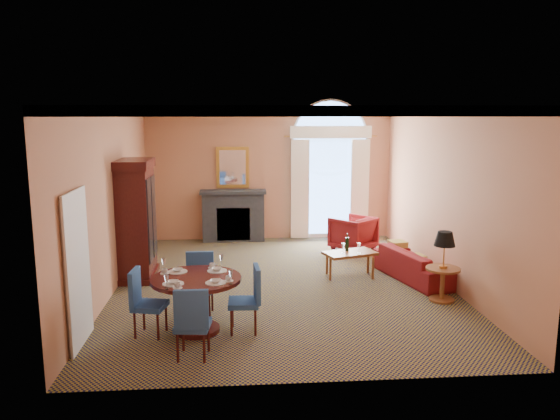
{
  "coord_description": "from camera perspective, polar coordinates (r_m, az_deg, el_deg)",
  "views": [
    {
      "loc": [
        -0.83,
        -9.64,
        3.13
      ],
      "look_at": [
        0.0,
        0.5,
        1.3
      ],
      "focal_mm": 35.0,
      "sensor_mm": 36.0,
      "label": 1
    }
  ],
  "objects": [
    {
      "name": "dining_table",
      "position": [
        7.97,
        -8.73,
        -8.44
      ],
      "size": [
        1.29,
        1.29,
        1.01
      ],
      "color": "#340D0B",
      "rests_on": "ground"
    },
    {
      "name": "ground",
      "position": [
        10.17,
        0.23,
        -7.73
      ],
      "size": [
        7.5,
        7.5,
        0.0
      ],
      "primitive_type": "plane",
      "color": "#14133D",
      "rests_on": "ground"
    },
    {
      "name": "room_envelope",
      "position": [
        10.36,
        -0.22,
        6.76
      ],
      "size": [
        6.04,
        7.52,
        3.45
      ],
      "color": "tan",
      "rests_on": "ground"
    },
    {
      "name": "armoire",
      "position": [
        10.66,
        -14.8,
        -1.17
      ],
      "size": [
        0.65,
        1.15,
        2.26
      ],
      "color": "#340D0B",
      "rests_on": "ground"
    },
    {
      "name": "dining_chair_north",
      "position": [
        8.7,
        -8.37,
        -7.15
      ],
      "size": [
        0.47,
        0.47,
        0.97
      ],
      "rotation": [
        0.0,
        0.0,
        3.05
      ],
      "color": "#244C8E",
      "rests_on": "ground"
    },
    {
      "name": "side_table",
      "position": [
        9.49,
        16.74,
        -4.79
      ],
      "size": [
        0.57,
        0.57,
        1.17
      ],
      "color": "brown",
      "rests_on": "ground"
    },
    {
      "name": "dining_chair_west",
      "position": [
        8.0,
        -14.14,
        -8.91
      ],
      "size": [
        0.51,
        0.51,
        0.97
      ],
      "rotation": [
        0.0,
        0.0,
        -1.79
      ],
      "color": "#244C8E",
      "rests_on": "ground"
    },
    {
      "name": "armchair",
      "position": [
        12.6,
        7.63,
        -2.44
      ],
      "size": [
        1.2,
        1.21,
        0.79
      ],
      "primitive_type": "imported",
      "rotation": [
        0.0,
        0.0,
        3.86
      ],
      "color": "maroon",
      "rests_on": "ground"
    },
    {
      "name": "sofa",
      "position": [
        10.7,
        13.98,
        -5.53
      ],
      "size": [
        1.24,
        2.08,
        0.57
      ],
      "primitive_type": "imported",
      "rotation": [
        0.0,
        0.0,
        1.83
      ],
      "color": "maroon",
      "rests_on": "ground"
    },
    {
      "name": "dining_chair_south",
      "position": [
        7.11,
        -9.17,
        -11.18
      ],
      "size": [
        0.48,
        0.48,
        0.97
      ],
      "rotation": [
        0.0,
        0.0,
        -0.12
      ],
      "color": "#244C8E",
      "rests_on": "ground"
    },
    {
      "name": "dining_chair_east",
      "position": [
        7.91,
        -3.15,
        -8.82
      ],
      "size": [
        0.47,
        0.45,
        0.97
      ],
      "rotation": [
        0.0,
        0.0,
        1.53
      ],
      "color": "#244C8E",
      "rests_on": "ground"
    },
    {
      "name": "coffee_table",
      "position": [
        10.57,
        7.31,
        -4.57
      ],
      "size": [
        1.09,
        0.81,
        0.83
      ],
      "rotation": [
        0.0,
        0.0,
        0.31
      ],
      "color": "brown",
      "rests_on": "ground"
    }
  ]
}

